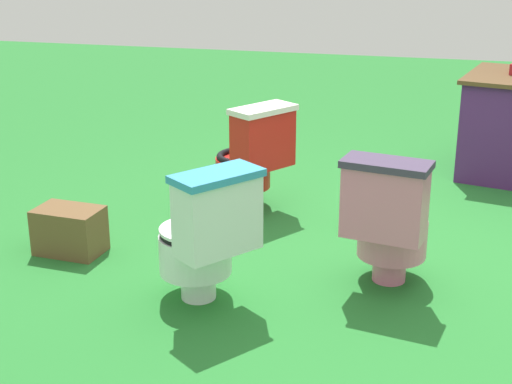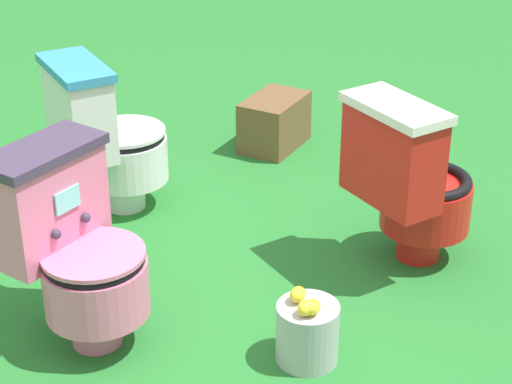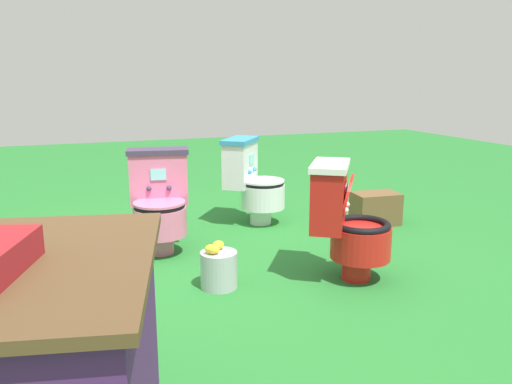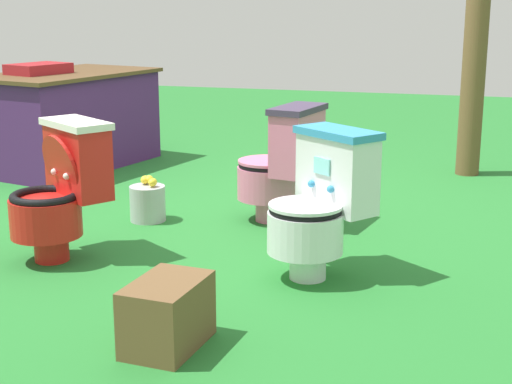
{
  "view_description": "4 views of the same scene",
  "coord_description": "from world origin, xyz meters",
  "px_view_note": "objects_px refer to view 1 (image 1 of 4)",
  "views": [
    {
      "loc": [
        0.23,
        -4.17,
        1.83
      ],
      "look_at": [
        -0.82,
        -0.04,
        0.32
      ],
      "focal_mm": 53.37,
      "sensor_mm": 36.0,
      "label": 1
    },
    {
      "loc": [
        2.18,
        1.22,
        1.97
      ],
      "look_at": [
        -0.66,
        -0.05,
        0.36
      ],
      "focal_mm": 62.99,
      "sensor_mm": 36.0,
      "label": 2
    },
    {
      "loc": [
        0.58,
        3.09,
        1.23
      ],
      "look_at": [
        -0.76,
        -0.5,
        0.36
      ],
      "focal_mm": 35.73,
      "sensor_mm": 36.0,
      "label": 3
    },
    {
      "loc": [
        -4.43,
        -1.6,
        1.33
      ],
      "look_at": [
        -0.87,
        -0.55,
        0.4
      ],
      "focal_mm": 54.05,
      "sensor_mm": 36.0,
      "label": 4
    }
  ],
  "objects_px": {
    "toilet_red": "(252,156)",
    "lemon_bucket": "(366,210)",
    "toilet_pink": "(389,221)",
    "small_crate": "(70,231)",
    "toilet_white": "(205,235)"
  },
  "relations": [
    {
      "from": "small_crate",
      "to": "lemon_bucket",
      "type": "xyz_separation_m",
      "value": [
        1.63,
        0.82,
        -0.02
      ]
    },
    {
      "from": "toilet_pink",
      "to": "toilet_red",
      "type": "xyz_separation_m",
      "value": [
        -0.98,
        0.93,
        0.0
      ]
    },
    {
      "from": "toilet_pink",
      "to": "toilet_red",
      "type": "distance_m",
      "value": 1.35
    },
    {
      "from": "toilet_red",
      "to": "small_crate",
      "type": "xyz_separation_m",
      "value": [
        -0.85,
        -0.95,
        -0.24
      ]
    },
    {
      "from": "toilet_red",
      "to": "lemon_bucket",
      "type": "distance_m",
      "value": 0.83
    },
    {
      "from": "toilet_pink",
      "to": "toilet_white",
      "type": "relative_size",
      "value": 1.0
    },
    {
      "from": "lemon_bucket",
      "to": "toilet_white",
      "type": "bearing_deg",
      "value": -118.58
    },
    {
      "from": "toilet_white",
      "to": "lemon_bucket",
      "type": "xyz_separation_m",
      "value": [
        0.66,
        1.22,
        -0.25
      ]
    },
    {
      "from": "toilet_red",
      "to": "lemon_bucket",
      "type": "height_order",
      "value": "toilet_red"
    },
    {
      "from": "toilet_pink",
      "to": "lemon_bucket",
      "type": "relative_size",
      "value": 2.63
    },
    {
      "from": "toilet_red",
      "to": "lemon_bucket",
      "type": "xyz_separation_m",
      "value": [
        0.78,
        -0.13,
        -0.26
      ]
    },
    {
      "from": "small_crate",
      "to": "lemon_bucket",
      "type": "distance_m",
      "value": 1.82
    },
    {
      "from": "toilet_pink",
      "to": "small_crate",
      "type": "distance_m",
      "value": 1.84
    },
    {
      "from": "toilet_pink",
      "to": "lemon_bucket",
      "type": "distance_m",
      "value": 0.86
    },
    {
      "from": "toilet_pink",
      "to": "small_crate",
      "type": "bearing_deg",
      "value": -168.74
    }
  ]
}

